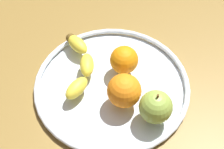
# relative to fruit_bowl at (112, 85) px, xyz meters

# --- Properties ---
(ground_plane) EXTENTS (1.60, 1.60, 0.04)m
(ground_plane) POSITION_rel_fruit_bowl_xyz_m (0.00, 0.00, -0.03)
(ground_plane) COLOR olive
(fruit_bowl) EXTENTS (0.35, 0.35, 0.02)m
(fruit_bowl) POSITION_rel_fruit_bowl_xyz_m (0.00, 0.00, 0.00)
(fruit_bowl) COLOR silver
(fruit_bowl) RESTS_ON ground_plane
(banana) EXTENTS (0.19, 0.11, 0.03)m
(banana) POSITION_rel_fruit_bowl_xyz_m (0.02, 0.08, 0.02)
(banana) COLOR yellow
(banana) RESTS_ON fruit_bowl
(apple) EXTENTS (0.07, 0.07, 0.08)m
(apple) POSITION_rel_fruit_bowl_xyz_m (-0.05, -0.11, 0.04)
(apple) COLOR #8CAD42
(apple) RESTS_ON fruit_bowl
(orange_center) EXTENTS (0.07, 0.07, 0.07)m
(orange_center) POSITION_rel_fruit_bowl_xyz_m (-0.04, -0.04, 0.05)
(orange_center) COLOR orange
(orange_center) RESTS_ON fruit_bowl
(orange_back_left) EXTENTS (0.06, 0.06, 0.06)m
(orange_back_left) POSITION_rel_fruit_bowl_xyz_m (0.05, -0.01, 0.04)
(orange_back_left) COLOR orange
(orange_back_left) RESTS_ON fruit_bowl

